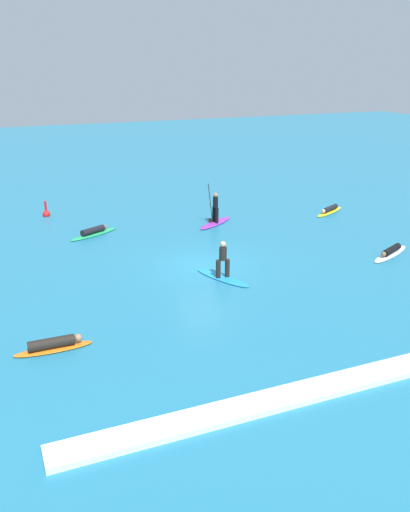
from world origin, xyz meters
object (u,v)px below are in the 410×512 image
(surfer_on_yellow_board, at_px, (329,210))
(surfer_on_purple_board, at_px, (215,217))
(surfer_on_green_board, at_px, (94,232))
(marker_buoy, at_px, (46,213))
(surfer_on_white_board, at_px, (391,252))
(surfer_on_blue_board, at_px, (223,269))
(surfer_on_orange_board, at_px, (54,345))

(surfer_on_yellow_board, xyz_separation_m, surfer_on_purple_board, (-7.46, 0.50, 0.25))
(surfer_on_green_board, relative_size, marker_buoy, 2.88)
(surfer_on_yellow_board, distance_m, surfer_on_white_board, 7.74)
(surfer_on_blue_board, height_order, marker_buoy, surfer_on_blue_board)
(surfer_on_yellow_board, distance_m, surfer_on_blue_board, 12.68)
(surfer_on_yellow_board, relative_size, surfer_on_blue_board, 0.97)
(surfer_on_orange_board, distance_m, surfer_on_white_board, 16.62)
(surfer_on_purple_board, height_order, marker_buoy, surfer_on_purple_board)
(surfer_on_orange_board, relative_size, marker_buoy, 2.40)
(surfer_on_blue_board, distance_m, marker_buoy, 14.27)
(surfer_on_white_board, xyz_separation_m, marker_buoy, (-14.51, 13.43, 0.03))
(surfer_on_white_board, bearing_deg, surfer_on_yellow_board, -128.42)
(surfer_on_orange_board, xyz_separation_m, surfer_on_blue_board, (7.59, 3.46, 0.26))
(surfer_on_purple_board, xyz_separation_m, surfer_on_white_board, (5.75, -8.05, -0.26))
(surfer_on_orange_board, relative_size, surfer_on_blue_board, 0.84)
(surfer_on_yellow_board, height_order, surfer_on_white_board, surfer_on_yellow_board)
(surfer_on_blue_board, relative_size, surfer_on_white_board, 0.94)
(surfer_on_blue_board, xyz_separation_m, marker_buoy, (-5.76, 13.05, -0.27))
(marker_buoy, bearing_deg, surfer_on_blue_board, -66.18)
(surfer_on_purple_board, bearing_deg, marker_buoy, -66.23)
(surfer_on_yellow_board, bearing_deg, surfer_on_orange_board, 2.27)
(surfer_on_white_board, distance_m, marker_buoy, 19.77)
(surfer_on_orange_board, distance_m, surfer_on_purple_board, 15.37)
(surfer_on_purple_board, bearing_deg, surfer_on_blue_board, 33.99)
(surfer_on_purple_board, distance_m, surfer_on_white_board, 9.90)
(surfer_on_orange_board, relative_size, surfer_on_white_board, 0.79)
(marker_buoy, bearing_deg, surfer_on_yellow_board, -19.93)
(surfer_on_white_board, bearing_deg, surfer_on_purple_board, -80.12)
(surfer_on_blue_board, bearing_deg, surfer_on_yellow_board, 101.36)
(surfer_on_orange_board, bearing_deg, surfer_on_white_board, 10.90)
(surfer_on_yellow_board, bearing_deg, surfer_on_white_board, 48.96)
(surfer_on_purple_board, bearing_deg, surfer_on_green_board, -39.74)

